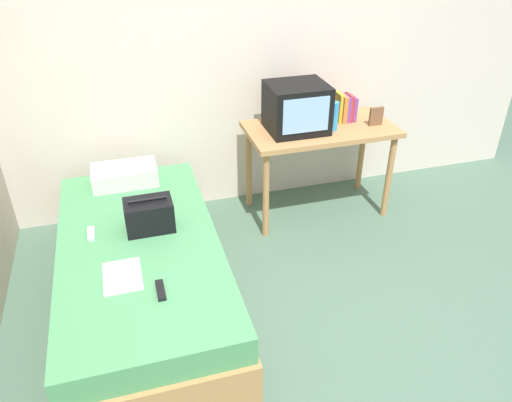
{
  "coord_description": "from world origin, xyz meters",
  "views": [
    {
      "loc": [
        -1.04,
        -1.74,
        2.28
      ],
      "look_at": [
        -0.26,
        0.94,
        0.57
      ],
      "focal_mm": 34.76,
      "sensor_mm": 36.0,
      "label": 1
    }
  ],
  "objects": [
    {
      "name": "ground_plane",
      "position": [
        0.0,
        0.0,
        0.0
      ],
      "size": [
        8.0,
        8.0,
        0.0
      ],
      "primitive_type": "plane",
      "color": "#4C6B56"
    },
    {
      "name": "wall_back",
      "position": [
        0.0,
        2.0,
        1.3
      ],
      "size": [
        5.2,
        0.1,
        2.6
      ],
      "primitive_type": "cube",
      "color": "beige",
      "rests_on": "ground"
    },
    {
      "name": "bed",
      "position": [
        -1.05,
        0.83,
        0.23
      ],
      "size": [
        1.0,
        2.0,
        0.47
      ],
      "color": "#B27F4C",
      "rests_on": "ground"
    },
    {
      "name": "desk",
      "position": [
        0.45,
        1.56,
        0.66
      ],
      "size": [
        1.16,
        0.6,
        0.76
      ],
      "color": "#B27F4C",
      "rests_on": "ground"
    },
    {
      "name": "tv",
      "position": [
        0.24,
        1.56,
        0.94
      ],
      "size": [
        0.44,
        0.39,
        0.36
      ],
      "color": "black",
      "rests_on": "desk"
    },
    {
      "name": "water_bottle",
      "position": [
        0.52,
        1.48,
        0.87
      ],
      "size": [
        0.07,
        0.07,
        0.22
      ],
      "primitive_type": "cylinder",
      "color": "#3399DB",
      "rests_on": "desk"
    },
    {
      "name": "book_row",
      "position": [
        0.68,
        1.63,
        0.87
      ],
      "size": [
        0.15,
        0.16,
        0.23
      ],
      "color": "gold",
      "rests_on": "desk"
    },
    {
      "name": "picture_frame",
      "position": [
        0.88,
        1.47,
        0.83
      ],
      "size": [
        0.11,
        0.02,
        0.15
      ],
      "primitive_type": "cube",
      "color": "brown",
      "rests_on": "desk"
    },
    {
      "name": "pillow",
      "position": [
        -1.07,
        1.61,
        0.54
      ],
      "size": [
        0.47,
        0.28,
        0.13
      ],
      "primitive_type": "cube",
      "color": "silver",
      "rests_on": "bed"
    },
    {
      "name": "handbag",
      "position": [
        -0.95,
        0.96,
        0.58
      ],
      "size": [
        0.3,
        0.2,
        0.23
      ],
      "color": "black",
      "rests_on": "bed"
    },
    {
      "name": "magazine",
      "position": [
        -1.16,
        0.52,
        0.48
      ],
      "size": [
        0.21,
        0.29,
        0.01
      ],
      "primitive_type": "cube",
      "color": "white",
      "rests_on": "bed"
    },
    {
      "name": "remote_dark",
      "position": [
        -0.97,
        0.33,
        0.49
      ],
      "size": [
        0.04,
        0.16,
        0.02
      ],
      "primitive_type": "cube",
      "color": "black",
      "rests_on": "bed"
    },
    {
      "name": "remote_silver",
      "position": [
        -1.32,
        0.98,
        0.49
      ],
      "size": [
        0.04,
        0.14,
        0.02
      ],
      "primitive_type": "cube",
      "color": "#B7B7BC",
      "rests_on": "bed"
    }
  ]
}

